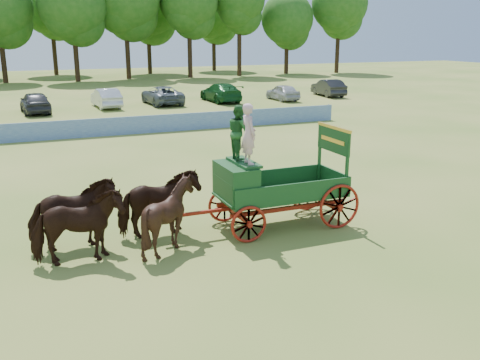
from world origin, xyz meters
The scene contains 9 objects.
ground centered at (0.00, 0.00, 0.00)m, with size 160.00×160.00×0.00m, color #9A9145.
horse_lead_left centered at (-6.77, 0.17, 0.98)m, with size 1.06×2.33×1.97m, color black.
horse_lead_right centered at (-6.77, 1.27, 0.98)m, with size 1.06×2.33×1.97m, color black.
horse_wheel_left centered at (-4.37, 0.17, 0.99)m, with size 1.59×1.79×1.97m, color black.
horse_wheel_right centered at (-4.37, 1.27, 0.98)m, with size 1.06×2.33×1.97m, color black.
farm_dray centered at (-1.43, 0.74, 1.70)m, with size 6.00×2.00×3.88m.
sponsor_banner centered at (-1.00, 18.00, 0.53)m, with size 26.00×0.08×1.05m, color #1B4296.
parked_cars centered at (-3.73, 30.03, 0.78)m, with size 47.62×7.71×1.64m.
treeline centered at (-6.90, 60.82, 9.24)m, with size 89.88×23.87×14.75m.
Camera 1 is at (-7.90, -13.25, 5.77)m, focal length 40.00 mm.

